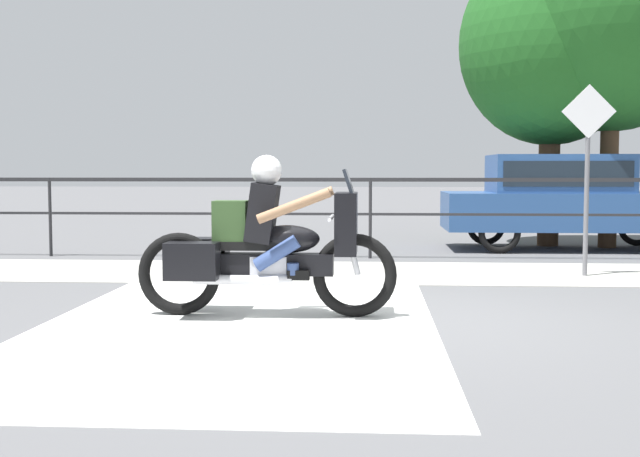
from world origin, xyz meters
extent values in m
plane|color=#565659|center=(0.00, 0.00, 0.00)|extent=(120.00, 120.00, 0.00)
cube|color=#A8A59E|center=(0.00, 3.40, 0.01)|extent=(44.00, 2.40, 0.01)
cube|color=silver|center=(-1.17, -0.20, 0.00)|extent=(3.49, 6.00, 0.01)
cube|color=#232326|center=(0.00, 5.17, 1.23)|extent=(36.00, 0.04, 0.06)
cube|color=#232326|center=(0.00, 5.17, 0.69)|extent=(36.00, 0.03, 0.04)
cylinder|color=#232326|center=(-5.10, 5.17, 0.63)|extent=(0.05, 0.05, 1.26)
cylinder|color=#232326|center=(0.00, 5.17, 0.63)|extent=(0.05, 0.05, 1.26)
torus|color=black|center=(-0.15, 0.13, 0.39)|extent=(0.78, 0.11, 0.78)
torus|color=black|center=(-1.81, 0.13, 0.39)|extent=(0.78, 0.11, 0.78)
cube|color=black|center=(-0.98, 0.13, 0.49)|extent=(1.26, 0.22, 0.20)
cube|color=silver|center=(-0.94, 0.13, 0.44)|extent=(0.34, 0.26, 0.26)
ellipsoid|color=black|center=(-0.78, 0.13, 0.73)|extent=(0.61, 0.30, 0.26)
cube|color=black|center=(-1.14, 0.13, 0.67)|extent=(0.73, 0.28, 0.08)
cube|color=black|center=(-0.23, 0.13, 0.88)|extent=(0.20, 0.61, 0.57)
cube|color=#1E232B|center=(-0.21, 0.13, 1.26)|extent=(0.10, 0.52, 0.24)
cylinder|color=silver|center=(-0.37, 0.13, 0.93)|extent=(0.04, 0.70, 0.04)
cylinder|color=silver|center=(-1.17, -0.03, 0.36)|extent=(0.91, 0.09, 0.09)
cube|color=black|center=(-1.63, -0.11, 0.55)|extent=(0.48, 0.28, 0.34)
cube|color=black|center=(-1.63, 0.37, 0.55)|extent=(0.48, 0.28, 0.34)
cylinder|color=silver|center=(-0.18, 0.13, 0.64)|extent=(0.17, 0.06, 0.49)
cube|color=black|center=(-1.01, 0.13, 0.97)|extent=(0.31, 0.36, 0.57)
sphere|color=#8C6647|center=(-0.97, 0.13, 1.35)|extent=(0.23, 0.23, 0.23)
sphere|color=silver|center=(-0.97, 0.13, 1.37)|extent=(0.29, 0.29, 0.29)
cylinder|color=#33477A|center=(-0.86, -0.02, 0.61)|extent=(0.44, 0.13, 0.34)
cylinder|color=#33477A|center=(-0.71, -0.02, 0.47)|extent=(0.11, 0.11, 0.11)
cube|color=black|center=(-0.66, -0.02, 0.41)|extent=(0.20, 0.10, 0.09)
cylinder|color=#33477A|center=(-0.86, 0.28, 0.61)|extent=(0.44, 0.13, 0.34)
cylinder|color=#33477A|center=(-0.71, 0.28, 0.47)|extent=(0.11, 0.11, 0.11)
cube|color=black|center=(-0.66, 0.28, 0.41)|extent=(0.20, 0.10, 0.09)
cylinder|color=#8C6647|center=(-0.69, -0.17, 1.05)|extent=(0.68, 0.09, 0.33)
cylinder|color=#8C6647|center=(-0.69, 0.43, 1.05)|extent=(0.68, 0.09, 0.33)
cube|color=#2D4723|center=(-1.31, 0.13, 0.89)|extent=(0.31, 0.26, 0.39)
cube|color=#284C84|center=(3.49, 6.79, 0.67)|extent=(4.39, 1.68, 0.64)
cube|color=#284C84|center=(3.23, 6.79, 1.31)|extent=(2.28, 1.48, 0.65)
cube|color=#19232D|center=(4.35, 6.79, 1.31)|extent=(0.04, 1.31, 0.52)
cube|color=#19232D|center=(3.23, 6.79, 1.31)|extent=(2.10, 1.52, 0.42)
torus|color=black|center=(4.85, 7.56, 0.35)|extent=(0.70, 0.11, 0.70)
torus|color=black|center=(2.13, 6.01, 0.35)|extent=(0.70, 0.11, 0.70)
torus|color=black|center=(2.13, 7.56, 0.35)|extent=(0.70, 0.11, 0.70)
cylinder|color=slate|center=(2.77, 3.20, 1.13)|extent=(0.06, 0.06, 2.26)
cube|color=white|center=(2.77, 3.18, 2.12)|extent=(0.68, 0.02, 0.68)
cylinder|color=brown|center=(4.22, 7.22, 1.29)|extent=(0.32, 0.32, 2.58)
ellipsoid|color=#1E561E|center=(4.22, 7.22, 4.16)|extent=(3.83, 3.83, 4.21)
cylinder|color=brown|center=(3.23, 7.49, 1.14)|extent=(0.38, 0.38, 2.28)
ellipsoid|color=#1E561E|center=(3.23, 7.49, 3.63)|extent=(3.29, 3.29, 3.62)
camera|label=1|loc=(-0.01, -7.29, 1.37)|focal=45.00mm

